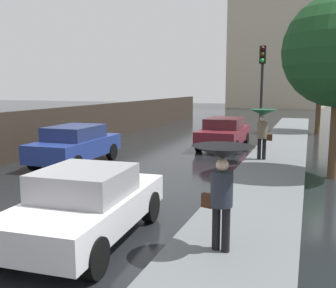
{
  "coord_description": "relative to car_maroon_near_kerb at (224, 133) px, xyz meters",
  "views": [
    {
      "loc": [
        6.23,
        -4.99,
        2.88
      ],
      "look_at": [
        2.1,
        6.16,
        1.08
      ],
      "focal_mm": 40.91,
      "sensor_mm": 36.0,
      "label": 1
    }
  ],
  "objects": [
    {
      "name": "sidewalk_strip",
      "position": [
        2.59,
        -12.62,
        -0.66
      ],
      "size": [
        2.2,
        60.0,
        0.14
      ],
      "primitive_type": "cube",
      "color": "slate",
      "rests_on": "ground"
    },
    {
      "name": "street_tree_near",
      "position": [
        4.21,
        7.38,
        2.98
      ],
      "size": [
        3.36,
        3.36,
        5.4
      ],
      "color": "#4C3823",
      "rests_on": "ground"
    },
    {
      "name": "car_blue_behind_camera",
      "position": [
        -4.34,
        -5.7,
        0.03
      ],
      "size": [
        1.95,
        4.1,
        1.45
      ],
      "rotation": [
        0.0,
        0.0,
        3.18
      ],
      "color": "navy",
      "rests_on": "ground"
    },
    {
      "name": "traffic_light",
      "position": [
        1.71,
        -0.46,
        2.49
      ],
      "size": [
        0.26,
        0.39,
        4.46
      ],
      "color": "black",
      "rests_on": "sidewalk_strip"
    },
    {
      "name": "car_maroon_near_kerb",
      "position": [
        0.0,
        0.0,
        0.0
      ],
      "size": [
        1.86,
        4.25,
        1.42
      ],
      "rotation": [
        0.0,
        0.0,
        -0.01
      ],
      "color": "maroon",
      "rests_on": "ground"
    },
    {
      "name": "distant_tower",
      "position": [
        -0.52,
        38.79,
        10.45
      ],
      "size": [
        13.26,
        12.25,
        25.84
      ],
      "color": "#B2A88E",
      "rests_on": "ground"
    },
    {
      "name": "car_white_far_ahead",
      "position": [
        -0.08,
        -11.68,
        -0.03
      ],
      "size": [
        2.03,
        4.01,
        1.39
      ],
      "rotation": [
        0.0,
        0.0,
        0.07
      ],
      "color": "silver",
      "rests_on": "ground"
    },
    {
      "name": "pedestrian_with_umbrella_far",
      "position": [
        2.43,
        -11.56,
        0.81
      ],
      "size": [
        1.02,
        1.02,
        1.79
      ],
      "rotation": [
        0.0,
        0.0,
        2.88
      ],
      "color": "black",
      "rests_on": "sidewalk_strip"
    },
    {
      "name": "pedestrian_with_umbrella_near",
      "position": [
        2.1,
        -3.0,
        0.88
      ],
      "size": [
        1.0,
        1.0,
        1.89
      ],
      "rotation": [
        0.0,
        0.0,
        -0.03
      ],
      "color": "black",
      "rests_on": "sidewalk_strip"
    }
  ]
}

